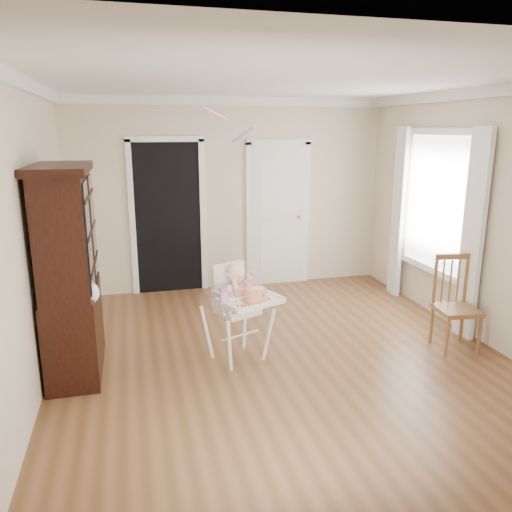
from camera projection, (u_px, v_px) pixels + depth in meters
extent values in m
plane|color=brown|center=(281.00, 357.00, 5.11)|extent=(5.00, 5.00, 0.00)
plane|color=white|center=(285.00, 79.00, 4.45)|extent=(5.00, 5.00, 0.00)
plane|color=beige|center=(231.00, 195.00, 7.13)|extent=(4.50, 0.00, 4.50)
plane|color=beige|center=(30.00, 240.00, 4.24)|extent=(0.00, 5.00, 5.00)
plane|color=beige|center=(484.00, 218.00, 5.32)|extent=(0.00, 5.00, 5.00)
cube|color=black|center=(168.00, 219.00, 6.97)|extent=(0.90, 0.03, 2.10)
cube|color=white|center=(132.00, 220.00, 6.85)|extent=(0.08, 0.05, 2.18)
cube|color=white|center=(203.00, 217.00, 7.08)|extent=(0.08, 0.05, 2.18)
cube|color=white|center=(165.00, 139.00, 6.70)|extent=(1.06, 0.05, 0.08)
cube|color=white|center=(278.00, 216.00, 7.35)|extent=(0.80, 0.05, 2.05)
cube|color=white|center=(249.00, 217.00, 7.25)|extent=(0.08, 0.05, 2.13)
cube|color=white|center=(306.00, 215.00, 7.46)|extent=(0.08, 0.05, 2.13)
sphere|color=gold|center=(299.00, 217.00, 7.40)|extent=(0.06, 0.06, 0.06)
cube|color=white|center=(439.00, 203.00, 6.06)|extent=(0.02, 1.20, 1.60)
cube|color=white|center=(443.00, 131.00, 5.84)|extent=(0.06, 1.36, 0.08)
cube|color=white|center=(473.00, 236.00, 5.37)|extent=(0.08, 0.28, 2.30)
cube|color=white|center=(398.00, 213.00, 6.83)|extent=(0.08, 0.28, 2.30)
cylinder|color=white|center=(230.00, 347.00, 4.72)|extent=(0.09, 0.15, 0.57)
cylinder|color=white|center=(269.00, 336.00, 4.98)|extent=(0.15, 0.09, 0.57)
cylinder|color=white|center=(207.00, 333.00, 5.05)|extent=(0.15, 0.09, 0.57)
cylinder|color=white|center=(245.00, 323.00, 5.31)|extent=(0.09, 0.15, 0.57)
cylinder|color=white|center=(240.00, 335.00, 4.97)|extent=(0.42, 0.18, 0.02)
cube|color=white|center=(237.00, 310.00, 4.95)|extent=(0.47, 0.45, 0.08)
cube|color=white|center=(221.00, 302.00, 4.82)|extent=(0.15, 0.32, 0.17)
cube|color=white|center=(252.00, 295.00, 5.02)|extent=(0.15, 0.32, 0.17)
cube|color=white|center=(228.00, 283.00, 5.02)|extent=(0.36, 0.19, 0.42)
cube|color=white|center=(251.00, 302.00, 4.73)|extent=(0.64, 0.55, 0.03)
cube|color=white|center=(262.00, 305.00, 4.58)|extent=(0.51, 0.22, 0.04)
ellipsoid|color=beige|center=(236.00, 295.00, 4.93)|extent=(0.27, 0.24, 0.28)
sphere|color=beige|center=(235.00, 273.00, 4.88)|extent=(0.25, 0.25, 0.19)
sphere|color=red|center=(239.00, 290.00, 4.87)|extent=(0.14, 0.14, 0.14)
sphere|color=red|center=(238.00, 280.00, 4.81)|extent=(0.07, 0.07, 0.07)
sphere|color=red|center=(252.00, 273.00, 4.90)|extent=(0.06, 0.06, 0.06)
cylinder|color=silver|center=(256.00, 301.00, 4.71)|extent=(0.28, 0.28, 0.01)
cylinder|color=red|center=(256.00, 294.00, 4.69)|extent=(0.21, 0.21, 0.12)
cylinder|color=#F2E08C|center=(258.00, 289.00, 4.67)|extent=(0.10, 0.10, 0.02)
cylinder|color=pink|center=(223.00, 297.00, 4.63)|extent=(0.08, 0.08, 0.12)
cylinder|color=#805EA4|center=(223.00, 289.00, 4.61)|extent=(0.08, 0.08, 0.03)
cone|color=#805EA4|center=(223.00, 285.00, 4.60)|extent=(0.03, 0.03, 0.04)
cube|color=black|center=(75.00, 329.00, 4.76)|extent=(0.46, 1.09, 0.82)
cube|color=black|center=(66.00, 231.00, 4.52)|extent=(0.42, 1.09, 1.09)
cube|color=black|center=(89.00, 236.00, 4.32)|extent=(0.02, 0.47, 0.96)
cube|color=black|center=(93.00, 225.00, 4.83)|extent=(0.02, 0.47, 0.96)
cube|color=black|center=(60.00, 169.00, 4.38)|extent=(0.49, 1.16, 0.07)
ellipsoid|color=white|center=(89.00, 293.00, 4.39)|extent=(0.18, 0.15, 0.20)
cube|color=brown|center=(457.00, 310.00, 5.20)|extent=(0.45, 0.45, 0.05)
cylinder|color=brown|center=(447.00, 337.00, 5.06)|extent=(0.03, 0.03, 0.43)
cylinder|color=brown|center=(479.00, 335.00, 5.11)|extent=(0.03, 0.03, 0.43)
cylinder|color=brown|center=(431.00, 324.00, 5.40)|extent=(0.03, 0.03, 0.43)
cylinder|color=brown|center=(462.00, 323.00, 5.44)|extent=(0.03, 0.03, 0.43)
cylinder|color=brown|center=(435.00, 280.00, 5.29)|extent=(0.03, 0.03, 0.56)
cylinder|color=brown|center=(466.00, 279.00, 5.33)|extent=(0.03, 0.03, 0.56)
cube|color=brown|center=(453.00, 256.00, 5.24)|extent=(0.37, 0.09, 0.06)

